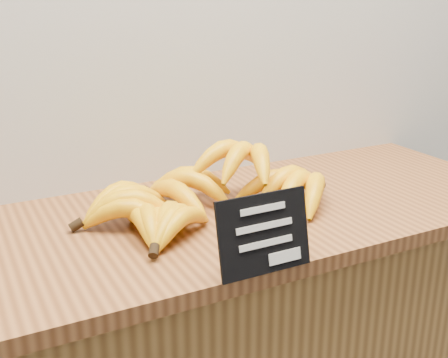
# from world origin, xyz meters

# --- Properties ---
(counter_top) EXTENTS (1.44, 0.54, 0.03)m
(counter_top) POSITION_xyz_m (0.20, 2.75, 0.92)
(counter_top) COLOR brown
(counter_top) RESTS_ON counter
(chalkboard_sign) EXTENTS (0.17, 0.04, 0.13)m
(chalkboard_sign) POSITION_xyz_m (0.16, 2.49, 1.00)
(chalkboard_sign) COLOR black
(chalkboard_sign) RESTS_ON counter_top
(banana_pile) EXTENTS (0.57, 0.34, 0.12)m
(banana_pile) POSITION_xyz_m (0.20, 2.76, 0.98)
(banana_pile) COLOR #FAB80A
(banana_pile) RESTS_ON counter_top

